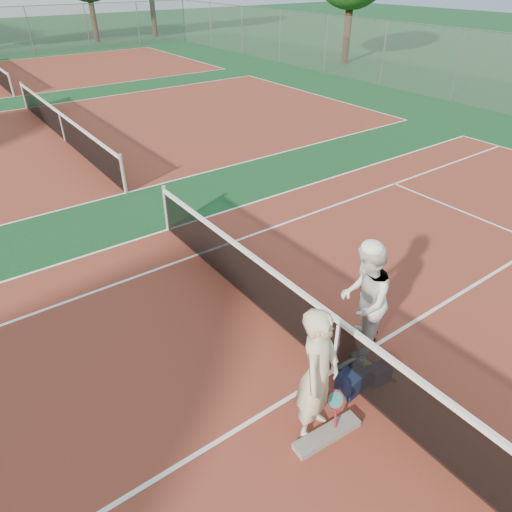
{
  "coord_description": "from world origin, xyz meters",
  "views": [
    {
      "loc": [
        -3.85,
        -3.28,
        5.2
      ],
      "look_at": [
        0.0,
        2.0,
        1.05
      ],
      "focal_mm": 32.0,
      "sensor_mm": 36.0,
      "label": 1
    }
  ],
  "objects_px": {
    "water_bottle": "(361,366)",
    "player_a": "(318,375)",
    "racket_black_held": "(370,335)",
    "player_b": "(364,300)",
    "net_main": "(336,346)",
    "sports_bag_purple": "(378,374)",
    "racket_spare": "(367,367)",
    "racket_red": "(334,408)",
    "sports_bag_navy": "(352,381)"
  },
  "relations": [
    {
      "from": "water_bottle",
      "to": "player_a",
      "type": "bearing_deg",
      "value": -166.48
    },
    {
      "from": "water_bottle",
      "to": "sports_bag_navy",
      "type": "bearing_deg",
      "value": -158.26
    },
    {
      "from": "racket_black_held",
      "to": "water_bottle",
      "type": "bearing_deg",
      "value": 20.16
    },
    {
      "from": "racket_red",
      "to": "sports_bag_navy",
      "type": "relative_size",
      "value": 1.29
    },
    {
      "from": "racket_black_held",
      "to": "net_main",
      "type": "bearing_deg",
      "value": -8.11
    },
    {
      "from": "racket_spare",
      "to": "sports_bag_purple",
      "type": "height_order",
      "value": "sports_bag_purple"
    },
    {
      "from": "player_b",
      "to": "racket_spare",
      "type": "relative_size",
      "value": 3.24
    },
    {
      "from": "racket_red",
      "to": "racket_black_held",
      "type": "bearing_deg",
      "value": -30.49
    },
    {
      "from": "net_main",
      "to": "sports_bag_purple",
      "type": "relative_size",
      "value": 33.19
    },
    {
      "from": "racket_spare",
      "to": "sports_bag_navy",
      "type": "bearing_deg",
      "value": 82.01
    },
    {
      "from": "sports_bag_navy",
      "to": "sports_bag_purple",
      "type": "distance_m",
      "value": 0.45
    },
    {
      "from": "racket_red",
      "to": "racket_black_held",
      "type": "distance_m",
      "value": 1.6
    },
    {
      "from": "player_a",
      "to": "racket_spare",
      "type": "xyz_separation_m",
      "value": [
        1.36,
        0.28,
        -0.91
      ]
    },
    {
      "from": "player_a",
      "to": "sports_bag_purple",
      "type": "height_order",
      "value": "player_a"
    },
    {
      "from": "racket_black_held",
      "to": "player_b",
      "type": "bearing_deg",
      "value": -50.45
    },
    {
      "from": "player_b",
      "to": "racket_black_held",
      "type": "bearing_deg",
      "value": 105.08
    },
    {
      "from": "racket_black_held",
      "to": "racket_spare",
      "type": "distance_m",
      "value": 0.53
    },
    {
      "from": "player_b",
      "to": "player_a",
      "type": "bearing_deg",
      "value": -11.24
    },
    {
      "from": "water_bottle",
      "to": "racket_spare",
      "type": "bearing_deg",
      "value": -9.06
    },
    {
      "from": "player_b",
      "to": "sports_bag_purple",
      "type": "distance_m",
      "value": 1.1
    },
    {
      "from": "racket_red",
      "to": "water_bottle",
      "type": "bearing_deg",
      "value": -33.72
    },
    {
      "from": "racket_spare",
      "to": "sports_bag_purple",
      "type": "relative_size",
      "value": 1.8
    },
    {
      "from": "player_a",
      "to": "racket_spare",
      "type": "height_order",
      "value": "player_a"
    },
    {
      "from": "player_b",
      "to": "racket_black_held",
      "type": "xyz_separation_m",
      "value": [
        0.14,
        -0.11,
        -0.7
      ]
    },
    {
      "from": "player_a",
      "to": "water_bottle",
      "type": "bearing_deg",
      "value": -15.4
    },
    {
      "from": "racket_black_held",
      "to": "water_bottle",
      "type": "relative_size",
      "value": 1.79
    },
    {
      "from": "sports_bag_navy",
      "to": "water_bottle",
      "type": "height_order",
      "value": "sports_bag_navy"
    },
    {
      "from": "net_main",
      "to": "sports_bag_purple",
      "type": "height_order",
      "value": "net_main"
    },
    {
      "from": "player_a",
      "to": "sports_bag_navy",
      "type": "xyz_separation_m",
      "value": [
        0.88,
        0.16,
        -0.82
      ]
    },
    {
      "from": "water_bottle",
      "to": "sports_bag_purple",
      "type": "bearing_deg",
      "value": -70.17
    },
    {
      "from": "racket_spare",
      "to": "water_bottle",
      "type": "relative_size",
      "value": 1.98
    },
    {
      "from": "racket_black_held",
      "to": "racket_spare",
      "type": "xyz_separation_m",
      "value": [
        -0.37,
        -0.32,
        -0.2
      ]
    },
    {
      "from": "net_main",
      "to": "player_b",
      "type": "distance_m",
      "value": 0.82
    },
    {
      "from": "net_main",
      "to": "sports_bag_navy",
      "type": "xyz_separation_m",
      "value": [
        -0.05,
        -0.4,
        -0.34
      ]
    },
    {
      "from": "sports_bag_purple",
      "to": "water_bottle",
      "type": "xyz_separation_m",
      "value": [
        -0.09,
        0.25,
        0.02
      ]
    },
    {
      "from": "net_main",
      "to": "racket_black_held",
      "type": "bearing_deg",
      "value": 2.74
    },
    {
      "from": "racket_spare",
      "to": "water_bottle",
      "type": "bearing_deg",
      "value": 59.05
    },
    {
      "from": "net_main",
      "to": "water_bottle",
      "type": "distance_m",
      "value": 0.54
    },
    {
      "from": "player_a",
      "to": "racket_red",
      "type": "distance_m",
      "value": 0.77
    },
    {
      "from": "net_main",
      "to": "racket_spare",
      "type": "bearing_deg",
      "value": -33.71
    },
    {
      "from": "sports_bag_purple",
      "to": "water_bottle",
      "type": "bearing_deg",
      "value": 109.83
    },
    {
      "from": "sports_bag_navy",
      "to": "player_a",
      "type": "bearing_deg",
      "value": -169.88
    },
    {
      "from": "water_bottle",
      "to": "racket_black_held",
      "type": "bearing_deg",
      "value": 31.01
    },
    {
      "from": "racket_red",
      "to": "player_a",
      "type": "bearing_deg",
      "value": 107.02
    },
    {
      "from": "player_b",
      "to": "racket_red",
      "type": "height_order",
      "value": "player_b"
    },
    {
      "from": "racket_black_held",
      "to": "player_a",
      "type": "bearing_deg",
      "value": 8.19
    },
    {
      "from": "racket_red",
      "to": "racket_spare",
      "type": "xyz_separation_m",
      "value": [
        1.07,
        0.36,
        -0.2
      ]
    },
    {
      "from": "sports_bag_navy",
      "to": "water_bottle",
      "type": "relative_size",
      "value": 1.41
    },
    {
      "from": "racket_red",
      "to": "sports_bag_purple",
      "type": "distance_m",
      "value": 1.05
    },
    {
      "from": "player_b",
      "to": "sports_bag_navy",
      "type": "distance_m",
      "value": 1.2
    }
  ]
}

